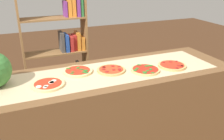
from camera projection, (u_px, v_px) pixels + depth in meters
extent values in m
cube|color=brown|center=(112.00, 114.00, 2.42)|extent=(2.34, 0.75, 0.92)
cube|color=tan|center=(112.00, 72.00, 2.25)|extent=(1.99, 0.55, 0.00)
cylinder|color=#E5C17F|center=(48.00, 84.00, 1.98)|extent=(0.27, 0.27, 0.02)
cylinder|color=red|center=(48.00, 83.00, 1.98)|extent=(0.22, 0.22, 0.00)
cylinder|color=#EFE5CC|center=(54.00, 81.00, 2.01)|extent=(0.04, 0.04, 0.00)
cylinder|color=#EFE5CC|center=(45.00, 87.00, 1.90)|extent=(0.03, 0.03, 0.00)
cylinder|color=#EFE5CC|center=(46.00, 86.00, 1.92)|extent=(0.03, 0.03, 0.00)
cylinder|color=#EFE5CC|center=(52.00, 82.00, 1.98)|extent=(0.04, 0.04, 0.00)
cylinder|color=#EFE5CC|center=(51.00, 82.00, 1.98)|extent=(0.05, 0.05, 0.00)
cylinder|color=#EFE5CC|center=(39.00, 87.00, 1.91)|extent=(0.05, 0.05, 0.00)
cylinder|color=#E5C17F|center=(78.00, 71.00, 2.23)|extent=(0.27, 0.27, 0.02)
cylinder|color=red|center=(78.00, 70.00, 2.23)|extent=(0.23, 0.23, 0.00)
ellipsoid|color=#286B23|center=(72.00, 73.00, 2.15)|extent=(0.04, 0.04, 0.00)
ellipsoid|color=#286B23|center=(78.00, 68.00, 2.27)|extent=(0.05, 0.05, 0.00)
ellipsoid|color=#286B23|center=(73.00, 72.00, 2.18)|extent=(0.04, 0.03, 0.00)
ellipsoid|color=#286B23|center=(86.00, 73.00, 2.17)|extent=(0.05, 0.04, 0.00)
ellipsoid|color=#286B23|center=(84.00, 72.00, 2.18)|extent=(0.05, 0.03, 0.00)
ellipsoid|color=#286B23|center=(69.00, 68.00, 2.26)|extent=(0.06, 0.04, 0.00)
ellipsoid|color=#286B23|center=(86.00, 70.00, 2.21)|extent=(0.06, 0.05, 0.00)
ellipsoid|color=#286B23|center=(81.00, 69.00, 2.24)|extent=(0.05, 0.03, 0.00)
cylinder|color=tan|center=(111.00, 70.00, 2.26)|extent=(0.26, 0.26, 0.02)
cylinder|color=red|center=(111.00, 69.00, 2.26)|extent=(0.23, 0.23, 0.00)
cylinder|color=maroon|center=(119.00, 69.00, 2.25)|extent=(0.03, 0.03, 0.00)
cylinder|color=maroon|center=(113.00, 66.00, 2.32)|extent=(0.03, 0.03, 0.00)
cylinder|color=maroon|center=(119.00, 66.00, 2.31)|extent=(0.03, 0.03, 0.00)
cylinder|color=maroon|center=(120.00, 70.00, 2.22)|extent=(0.03, 0.03, 0.00)
cylinder|color=maroon|center=(104.00, 69.00, 2.24)|extent=(0.03, 0.03, 0.00)
cylinder|color=maroon|center=(114.00, 70.00, 2.23)|extent=(0.03, 0.03, 0.00)
cylinder|color=maroon|center=(107.00, 72.00, 2.19)|extent=(0.04, 0.04, 0.00)
cylinder|color=maroon|center=(104.00, 67.00, 2.30)|extent=(0.03, 0.03, 0.00)
cylinder|color=maroon|center=(104.00, 67.00, 2.29)|extent=(0.03, 0.03, 0.00)
cylinder|color=#DBB26B|center=(145.00, 70.00, 2.26)|extent=(0.27, 0.27, 0.02)
cylinder|color=#AD2314|center=(145.00, 69.00, 2.26)|extent=(0.24, 0.24, 0.00)
ellipsoid|color=#286B23|center=(151.00, 69.00, 2.25)|extent=(0.04, 0.05, 0.00)
ellipsoid|color=#286B23|center=(135.00, 70.00, 2.22)|extent=(0.06, 0.06, 0.00)
ellipsoid|color=#286B23|center=(137.00, 69.00, 2.26)|extent=(0.04, 0.04, 0.00)
ellipsoid|color=#286B23|center=(145.00, 72.00, 2.18)|extent=(0.05, 0.04, 0.00)
ellipsoid|color=#286B23|center=(151.00, 65.00, 2.33)|extent=(0.03, 0.04, 0.00)
ellipsoid|color=#286B23|center=(145.00, 73.00, 2.17)|extent=(0.05, 0.06, 0.00)
ellipsoid|color=#286B23|center=(148.00, 66.00, 2.33)|extent=(0.02, 0.04, 0.00)
ellipsoid|color=#286B23|center=(137.00, 68.00, 2.26)|extent=(0.04, 0.05, 0.00)
ellipsoid|color=#286B23|center=(148.00, 71.00, 2.21)|extent=(0.04, 0.03, 0.00)
ellipsoid|color=#286B23|center=(146.00, 66.00, 2.32)|extent=(0.04, 0.04, 0.00)
ellipsoid|color=#286B23|center=(139.00, 65.00, 2.35)|extent=(0.05, 0.05, 0.00)
ellipsoid|color=#286B23|center=(153.00, 73.00, 2.17)|extent=(0.04, 0.03, 0.00)
cylinder|color=tan|center=(172.00, 66.00, 2.37)|extent=(0.27, 0.27, 0.02)
cylinder|color=red|center=(172.00, 65.00, 2.36)|extent=(0.23, 0.23, 0.00)
cylinder|color=maroon|center=(163.00, 62.00, 2.42)|extent=(0.03, 0.03, 0.00)
cylinder|color=maroon|center=(179.00, 65.00, 2.33)|extent=(0.03, 0.03, 0.00)
cylinder|color=maroon|center=(177.00, 68.00, 2.27)|extent=(0.03, 0.03, 0.00)
cylinder|color=maroon|center=(182.00, 66.00, 2.32)|extent=(0.03, 0.03, 0.00)
cylinder|color=maroon|center=(181.00, 66.00, 2.32)|extent=(0.03, 0.03, 0.00)
cylinder|color=maroon|center=(170.00, 62.00, 2.43)|extent=(0.03, 0.03, 0.00)
cylinder|color=maroon|center=(176.00, 61.00, 2.44)|extent=(0.03, 0.03, 0.00)
cube|color=brown|center=(85.00, 49.00, 3.14)|extent=(0.02, 0.26, 1.70)
cube|color=brown|center=(24.00, 56.00, 2.87)|extent=(0.02, 0.26, 1.70)
cube|color=brown|center=(61.00, 111.00, 3.33)|extent=(0.73, 0.26, 0.02)
cube|color=#753384|center=(84.00, 98.00, 3.40)|extent=(0.04, 0.19, 0.22)
cube|color=#47423D|center=(81.00, 99.00, 3.38)|extent=(0.04, 0.16, 0.23)
cube|color=silver|center=(78.00, 100.00, 3.37)|extent=(0.03, 0.15, 0.20)
cube|color=#B22823|center=(75.00, 101.00, 3.35)|extent=(0.03, 0.15, 0.21)
cube|color=gold|center=(72.00, 100.00, 3.33)|extent=(0.04, 0.15, 0.24)
cube|color=brown|center=(58.00, 83.00, 3.17)|extent=(0.73, 0.26, 0.02)
cube|color=#2D753D|center=(83.00, 72.00, 3.25)|extent=(0.04, 0.20, 0.18)
cube|color=#47423D|center=(79.00, 71.00, 3.22)|extent=(0.03, 0.21, 0.23)
cube|color=gold|center=(76.00, 73.00, 3.21)|extent=(0.05, 0.16, 0.18)
cube|color=#47423D|center=(72.00, 73.00, 3.19)|extent=(0.03, 0.19, 0.20)
cube|color=#B22823|center=(69.00, 74.00, 3.18)|extent=(0.04, 0.21, 0.19)
cube|color=silver|center=(65.00, 75.00, 3.16)|extent=(0.03, 0.19, 0.18)
cube|color=brown|center=(56.00, 52.00, 3.01)|extent=(0.73, 0.26, 0.02)
cube|color=orange|center=(82.00, 42.00, 3.09)|extent=(0.04, 0.20, 0.16)
cube|color=orange|center=(77.00, 41.00, 3.06)|extent=(0.04, 0.19, 0.22)
cube|color=#B22823|center=(74.00, 42.00, 3.05)|extent=(0.04, 0.15, 0.19)
cube|color=#B22823|center=(70.00, 43.00, 3.04)|extent=(0.04, 0.21, 0.18)
cube|color=#234799|center=(66.00, 42.00, 3.01)|extent=(0.05, 0.21, 0.21)
cube|color=#47423D|center=(62.00, 42.00, 2.99)|extent=(0.04, 0.20, 0.24)
cube|color=brown|center=(52.00, 18.00, 2.85)|extent=(0.73, 0.26, 0.02)
cube|color=#2D753D|center=(80.00, 6.00, 2.92)|extent=(0.03, 0.20, 0.23)
cube|color=#753384|center=(77.00, 5.00, 2.90)|extent=(0.03, 0.22, 0.25)
cube|color=orange|center=(73.00, 5.00, 2.89)|extent=(0.05, 0.16, 0.25)
cube|color=orange|center=(69.00, 7.00, 2.87)|extent=(0.04, 0.16, 0.23)
cube|color=#753384|center=(65.00, 9.00, 2.87)|extent=(0.03, 0.15, 0.18)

